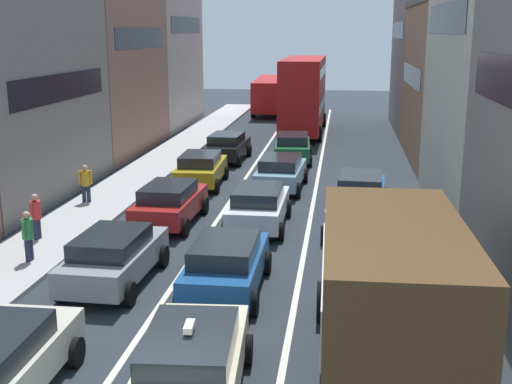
# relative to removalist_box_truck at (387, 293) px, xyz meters

# --- Properties ---
(sidewalk_left) EXTENTS (2.60, 64.00, 0.14)m
(sidewalk_left) POSITION_rel_removalist_box_truck_xyz_m (-10.40, 17.16, -1.90)
(sidewalk_left) COLOR #B3B3B3
(sidewalk_left) RESTS_ON ground
(lane_stripe_left) EXTENTS (0.16, 60.00, 0.01)m
(lane_stripe_left) POSITION_rel_removalist_box_truck_xyz_m (-5.40, 17.16, -1.97)
(lane_stripe_left) COLOR silver
(lane_stripe_left) RESTS_ON ground
(lane_stripe_right) EXTENTS (0.16, 60.00, 0.01)m
(lane_stripe_right) POSITION_rel_removalist_box_truck_xyz_m (-2.00, 17.16, -1.97)
(lane_stripe_right) COLOR silver
(lane_stripe_right) RESTS_ON ground
(building_row_left) EXTENTS (7.20, 43.90, 13.41)m
(building_row_left) POSITION_rel_removalist_box_truck_xyz_m (-15.70, 19.81, 4.01)
(building_row_left) COLOR #936B5B
(building_row_left) RESTS_ON ground
(building_row_right) EXTENTS (7.20, 43.90, 13.49)m
(building_row_right) POSITION_rel_removalist_box_truck_xyz_m (6.20, 19.31, 3.87)
(building_row_right) COLOR gray
(building_row_right) RESTS_ON ground
(removalist_box_truck) EXTENTS (2.83, 7.75, 3.58)m
(removalist_box_truck) POSITION_rel_removalist_box_truck_xyz_m (0.00, 0.00, 0.00)
(removalist_box_truck) COLOR #B7B29E
(removalist_box_truck) RESTS_ON ground
(taxi_centre_lane_front) EXTENTS (2.30, 4.41, 1.66)m
(taxi_centre_lane_front) POSITION_rel_removalist_box_truck_xyz_m (-3.57, -1.00, -1.18)
(taxi_centre_lane_front) COLOR beige
(taxi_centre_lane_front) RESTS_ON ground
(sedan_centre_lane_second) EXTENTS (2.07, 4.30, 1.49)m
(sedan_centre_lane_second) POSITION_rel_removalist_box_truck_xyz_m (-3.87, 4.37, -1.18)
(sedan_centre_lane_second) COLOR #194C8C
(sedan_centre_lane_second) RESTS_ON ground
(wagon_left_lane_second) EXTENTS (2.16, 4.35, 1.49)m
(wagon_left_lane_second) POSITION_rel_removalist_box_truck_xyz_m (-7.03, 4.58, -1.18)
(wagon_left_lane_second) COLOR gray
(wagon_left_lane_second) RESTS_ON ground
(hatchback_centre_lane_third) EXTENTS (2.07, 4.30, 1.49)m
(hatchback_centre_lane_third) POSITION_rel_removalist_box_truck_xyz_m (-3.77, 10.42, -1.18)
(hatchback_centre_lane_third) COLOR silver
(hatchback_centre_lane_third) RESTS_ON ground
(sedan_left_lane_third) EXTENTS (2.15, 4.34, 1.49)m
(sedan_left_lane_third) POSITION_rel_removalist_box_truck_xyz_m (-7.00, 10.44, -1.18)
(sedan_left_lane_third) COLOR #A51E1E
(sedan_left_lane_third) RESTS_ON ground
(coupe_centre_lane_fourth) EXTENTS (2.22, 4.38, 1.49)m
(coupe_centre_lane_fourth) POSITION_rel_removalist_box_truck_xyz_m (-3.53, 16.27, -1.18)
(coupe_centre_lane_fourth) COLOR #759EB7
(coupe_centre_lane_fourth) RESTS_ON ground
(sedan_left_lane_fourth) EXTENTS (2.20, 4.37, 1.49)m
(sedan_left_lane_fourth) POSITION_rel_removalist_box_truck_xyz_m (-7.17, 16.54, -1.18)
(sedan_left_lane_fourth) COLOR #B29319
(sedan_left_lane_fourth) RESTS_ON ground
(sedan_centre_lane_fifth) EXTENTS (2.28, 4.40, 1.49)m
(sedan_centre_lane_fifth) POSITION_rel_removalist_box_truck_xyz_m (-3.51, 22.81, -1.18)
(sedan_centre_lane_fifth) COLOR #19592D
(sedan_centre_lane_fifth) RESTS_ON ground
(sedan_left_lane_fifth) EXTENTS (2.19, 4.36, 1.49)m
(sedan_left_lane_fifth) POSITION_rel_removalist_box_truck_xyz_m (-7.00, 22.45, -1.18)
(sedan_left_lane_fifth) COLOR black
(sedan_left_lane_fifth) RESTS_ON ground
(sedan_right_lane_behind_truck) EXTENTS (2.30, 4.41, 1.49)m
(sedan_right_lane_behind_truck) POSITION_rel_removalist_box_truck_xyz_m (-0.38, 7.31, -1.18)
(sedan_right_lane_behind_truck) COLOR beige
(sedan_right_lane_behind_truck) RESTS_ON ground
(wagon_right_lane_far) EXTENTS (2.29, 4.41, 1.49)m
(wagon_right_lane_far) POSITION_rel_removalist_box_truck_xyz_m (-0.16, 13.06, -1.18)
(wagon_right_lane_far) COLOR #194C8C
(wagon_right_lane_far) RESTS_ON ground
(bus_mid_queue_primary) EXTENTS (2.86, 10.52, 5.06)m
(bus_mid_queue_primary) POSITION_rel_removalist_box_truck_xyz_m (-3.54, 32.60, 0.86)
(bus_mid_queue_primary) COLOR #B21919
(bus_mid_queue_primary) RESTS_ON ground
(bus_far_queue_secondary) EXTENTS (3.10, 10.59, 2.90)m
(bus_far_queue_secondary) POSITION_rel_removalist_box_truck_xyz_m (-6.97, 44.09, -0.21)
(bus_far_queue_secondary) COLOR #B21919
(bus_far_queue_secondary) RESTS_ON ground
(pedestrian_near_kerb) EXTENTS (0.34, 0.54, 1.66)m
(pedestrian_near_kerb) POSITION_rel_removalist_box_truck_xyz_m (-10.77, 7.71, -1.03)
(pedestrian_near_kerb) COLOR #262D47
(pedestrian_near_kerb) RESTS_ON ground
(pedestrian_mid_sidewalk) EXTENTS (0.34, 0.54, 1.66)m
(pedestrian_mid_sidewalk) POSITION_rel_removalist_box_truck_xyz_m (-10.05, 5.68, -1.03)
(pedestrian_mid_sidewalk) COLOR #262D47
(pedestrian_mid_sidewalk) RESTS_ON ground
(pedestrian_far_sidewalk) EXTENTS (0.52, 0.34, 1.66)m
(pedestrian_far_sidewalk) POSITION_rel_removalist_box_truck_xyz_m (-10.97, 12.51, -1.03)
(pedestrian_far_sidewalk) COLOR #262D47
(pedestrian_far_sidewalk) RESTS_ON ground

